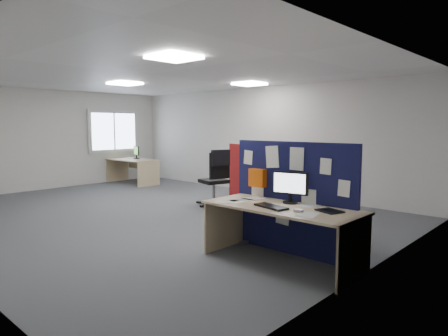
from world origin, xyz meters
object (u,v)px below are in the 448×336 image
Objects in this scene: monitor_second at (136,152)px; monitor_main at (290,186)px; main_desk at (284,218)px; red_divider at (253,175)px; second_desk at (133,165)px; office_chair at (217,175)px; navy_divider at (291,198)px.

monitor_main is at bearing -2.53° from monitor_second.
red_divider is at bearing 134.61° from main_desk.
red_divider is 1.02× the size of second_desk.
second_desk is 1.39× the size of office_chair.
red_divider is 4.21× the size of monitor_second.
red_divider is at bearing -0.42° from second_desk.
office_chair is (4.23, -0.91, -0.25)m from monitor_second.
monitor_second is (-7.14, 2.50, 0.18)m from navy_divider.
main_desk is 4.89× the size of monitor_second.
navy_divider is 4.54× the size of monitor_second.
main_desk is 7.76m from second_desk.
main_desk is 4.30× the size of monitor_main.
navy_divider is at bearing 108.88° from main_desk.
monitor_second is (-0.00, 0.12, 0.38)m from second_desk.
office_chair is at bearing -102.78° from red_divider.
main_desk is 1.18× the size of second_desk.
monitor_main is (-0.03, 0.18, 0.39)m from main_desk.
red_divider reaches higher than monitor_main.
red_divider is at bearing 15.90° from monitor_second.
monitor_main reaches higher than second_desk.
monitor_second reaches higher than second_desk.
office_chair reaches higher than second_desk.
monitor_second is 4.33m from office_chair.
second_desk is at bearing 159.34° from main_desk.
second_desk is 4.14× the size of monitor_second.
office_chair is (-0.37, -0.77, 0.04)m from red_divider.
main_desk is at bearing -71.12° from navy_divider.
red_divider reaches higher than monitor_second.
monitor_main is 7.71m from monitor_second.
second_desk is at bearing 161.52° from navy_divider.
red_divider is (-2.67, 2.70, 0.07)m from main_desk.
navy_divider is 7.53m from second_desk.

